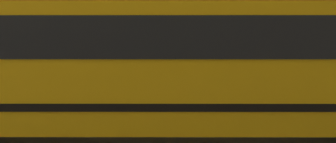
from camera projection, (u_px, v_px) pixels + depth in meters
ground_plane at (227, 127)px, 8.33m from camera, size 400.00×400.00×0.00m
sidewalk_far at (198, 86)px, 15.43m from camera, size 120.00×3.00×0.01m
lane_centreline at (227, 127)px, 8.33m from camera, size 110.00×0.16×0.01m
school_bus at (178, 53)px, 6.85m from camera, size 13.89×3.43×3.10m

